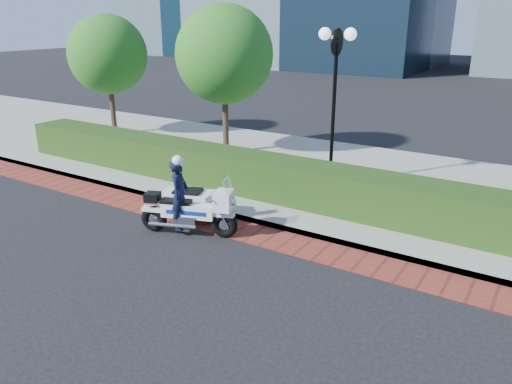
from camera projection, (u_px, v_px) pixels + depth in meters
The scene contains 8 objects.
ground at pixel (182, 250), 10.44m from camera, with size 120.00×120.00×0.00m, color black.
brick_strip at pixel (224, 226), 11.63m from camera, with size 60.00×1.00×0.01m, color maroon.
sidewalk at pixel (310, 174), 15.19m from camera, with size 60.00×8.00×0.15m, color gray.
hedge_main at pixel (270, 177), 13.09m from camera, with size 18.00×1.20×1.00m, color black.
lamppost at pixel (335, 83), 13.09m from camera, with size 1.02×0.70×4.21m.
tree_a at pixel (108, 55), 19.07m from camera, with size 3.00×3.00×4.58m.
tree_b at pixel (224, 55), 16.23m from camera, with size 3.20×3.20×4.89m.
police_motorcycle at pixel (189, 203), 11.33m from camera, with size 2.31×1.69×1.83m.
Camera 1 is at (6.35, -7.14, 4.65)m, focal length 35.00 mm.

